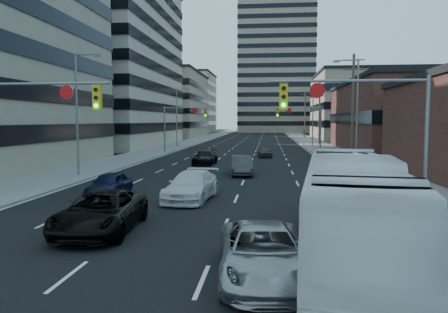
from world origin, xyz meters
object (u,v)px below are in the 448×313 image
Objects in this scene: silver_suv at (263,253)px; white_van at (192,186)px; black_pickup at (101,212)px; sedan_blue at (109,184)px; transit_bus at (351,206)px.

white_van is at bearing 103.95° from silver_suv.
black_pickup is 1.05× the size of white_van.
sedan_blue is (-8.57, 11.78, -0.04)m from silver_suv.
black_pickup is 7.17m from white_van.
sedan_blue is at bearing 120.69° from silver_suv.
sedan_blue is at bearing 105.40° from black_pickup.
black_pickup is 8.94m from transit_bus.
silver_suv is at bearing -132.79° from transit_bus.
black_pickup reaches higher than sedan_blue.
black_pickup is 1.40× the size of sedan_blue.
white_van reaches higher than sedan_blue.
sedan_blue is at bearing 146.38° from transit_bus.
sedan_blue is (-11.20, 9.54, -0.90)m from transit_bus.
silver_suv is 3.56m from transit_bus.
black_pickup is at bearing -102.08° from white_van.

